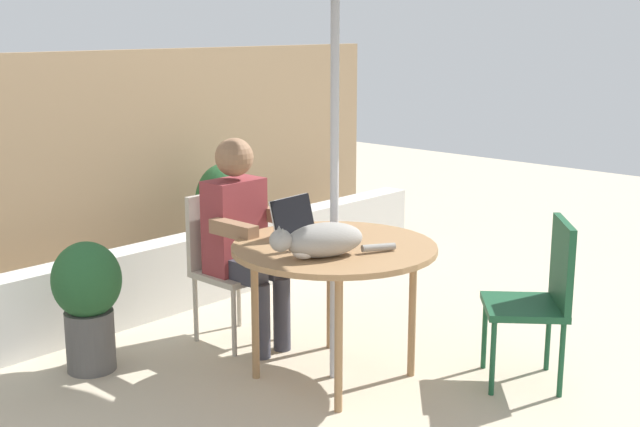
% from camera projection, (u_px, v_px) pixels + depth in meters
% --- Properties ---
extents(ground_plane, '(14.00, 14.00, 0.00)m').
position_uv_depth(ground_plane, '(334.00, 376.00, 4.48)').
color(ground_plane, '#BCAD93').
extents(fence_back, '(5.45, 0.08, 1.66)m').
position_uv_depth(fence_back, '(95.00, 174.00, 5.76)').
color(fence_back, '#937756').
rests_on(fence_back, ground).
extents(planter_wall_low, '(4.91, 0.20, 0.47)m').
position_uv_depth(planter_wall_low, '(162.00, 278.00, 5.42)').
color(planter_wall_low, beige).
rests_on(planter_wall_low, ground).
extents(patio_table, '(1.06, 1.06, 0.73)m').
position_uv_depth(patio_table, '(334.00, 256.00, 4.33)').
color(patio_table, '#9E754C').
rests_on(patio_table, ground).
extents(chair_occupied, '(0.40, 0.40, 0.87)m').
position_uv_depth(chair_occupied, '(226.00, 255.00, 4.93)').
color(chair_occupied, '#B2A899').
rests_on(chair_occupied, ground).
extents(chair_empty, '(0.56, 0.56, 0.87)m').
position_uv_depth(chair_empty, '(542.00, 290.00, 4.29)').
color(chair_empty, '#194C2D').
rests_on(chair_empty, ground).
extents(person_seated, '(0.48, 0.48, 1.21)m').
position_uv_depth(person_seated, '(243.00, 232.00, 4.79)').
color(person_seated, maroon).
rests_on(person_seated, ground).
extents(laptop, '(0.31, 0.27, 0.21)m').
position_uv_depth(laptop, '(300.00, 227.00, 4.43)').
color(laptop, silver).
rests_on(laptop, patio_table).
extents(cat, '(0.60, 0.36, 0.17)m').
position_uv_depth(cat, '(320.00, 241.00, 4.07)').
color(cat, gray).
rests_on(cat, patio_table).
extents(potted_plant_near_fence, '(0.37, 0.37, 0.72)m').
position_uv_depth(potted_plant_near_fence, '(88.00, 298.00, 4.47)').
color(potted_plant_near_fence, '#595654').
rests_on(potted_plant_near_fence, ground).
extents(potted_plant_by_chair, '(0.42, 0.42, 0.87)m').
position_uv_depth(potted_plant_by_chair, '(225.00, 220.00, 6.05)').
color(potted_plant_by_chair, '#33383D').
rests_on(potted_plant_by_chair, ground).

